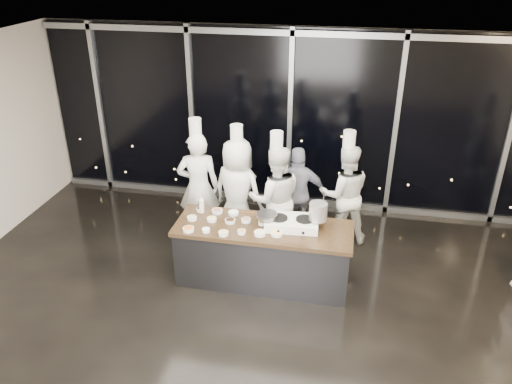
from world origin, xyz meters
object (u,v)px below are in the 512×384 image
frying_pan (266,215)px  chef_far_left (199,186)px  chef_left (238,192)px  stove (292,223)px  demo_counter (263,254)px  chef_right (344,194)px  stock_pot (318,211)px  guest (298,194)px  chef_center (275,198)px

frying_pan → chef_far_left: (-1.27, 0.96, -0.13)m
frying_pan → chef_left: size_ratio=0.26×
stove → chef_left: (-0.98, 0.92, -0.07)m
demo_counter → chef_left: chef_left is taller
demo_counter → frying_pan: frying_pan is taller
chef_left → chef_right: chef_left is taller
demo_counter → chef_far_left: 1.66m
stove → chef_right: bearing=57.3°
stock_pot → guest: size_ratio=0.15×
stock_pot → chef_center: chef_center is taller
chef_center → chef_right: chef_center is taller
stove → chef_right: 1.45m
chef_center → chef_right: (1.04, 0.44, -0.03)m
frying_pan → chef_far_left: 1.60m
guest → chef_center: bearing=39.7°
frying_pan → stock_pot: size_ratio=2.10×
guest → stove: bearing=81.5°
chef_far_left → guest: 1.59m
stove → chef_left: bearing=131.8°
stock_pot → chef_far_left: (-1.97, 0.89, -0.23)m
frying_pan → guest: (0.29, 1.25, -0.27)m
chef_center → chef_left: bearing=-24.1°
chef_center → chef_far_left: bearing=-20.1°
frying_pan → chef_center: chef_center is taller
chef_right → frying_pan: bearing=39.2°
frying_pan → chef_far_left: chef_far_left is taller
stock_pot → chef_right: size_ratio=0.13×
frying_pan → chef_left: bearing=118.5°
stock_pot → chef_left: size_ratio=0.12×
chef_center → frying_pan: bearing=74.6°
stove → frying_pan: (-0.35, -0.04, 0.10)m
chef_right → stock_pot: bearing=62.5°
chef_center → guest: bearing=-145.4°
stove → chef_far_left: (-1.62, 0.92, -0.03)m
demo_counter → chef_right: 1.76m
stove → stock_pot: (0.35, 0.03, 0.20)m
chef_far_left → demo_counter: bearing=126.9°
chef_left → chef_center: size_ratio=1.02×
chef_far_left → chef_left: 0.64m
demo_counter → chef_left: size_ratio=1.23×
demo_counter → guest: 1.37m
stove → stock_pot: bearing=-0.1°
demo_counter → chef_center: size_ratio=1.25×
chef_right → demo_counter: bearing=39.1°
guest → chef_left: bearing=6.2°
demo_counter → stove: (0.38, 0.07, 0.51)m
stock_pot → chef_far_left: size_ratio=0.12×
chef_far_left → chef_right: chef_far_left is taller
stock_pot → guest: guest is taller
demo_counter → stove: size_ratio=3.26×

